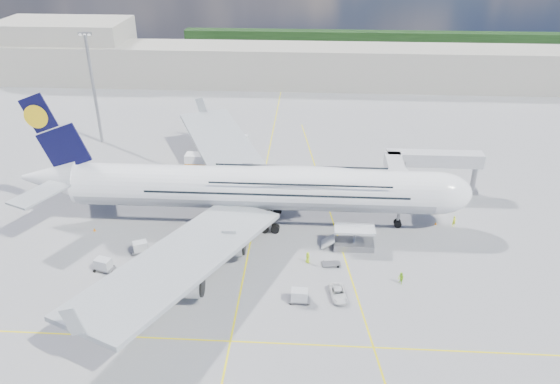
# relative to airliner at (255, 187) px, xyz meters

# --- Properties ---
(ground) EXTENTS (300.00, 300.00, 0.00)m
(ground) POSITION_rel_airliner_xyz_m (-0.26, -10.00, -6.87)
(ground) COLOR gray
(ground) RESTS_ON ground
(taxi_line_main) EXTENTS (0.25, 220.00, 0.01)m
(taxi_line_main) POSITION_rel_airliner_xyz_m (-0.26, -10.00, -6.86)
(taxi_line_main) COLOR yellow
(taxi_line_main) RESTS_ON ground
(taxi_line_cross) EXTENTS (120.00, 0.25, 0.01)m
(taxi_line_cross) POSITION_rel_airliner_xyz_m (-0.26, -30.00, -6.86)
(taxi_line_cross) COLOR yellow
(taxi_line_cross) RESTS_ON ground
(taxi_line_diag) EXTENTS (14.16, 99.06, 0.01)m
(taxi_line_diag) POSITION_rel_airliner_xyz_m (13.74, -0.00, -6.86)
(taxi_line_diag) COLOR yellow
(taxi_line_diag) RESTS_ON ground
(airliner) EXTENTS (77.26, 79.15, 23.71)m
(airliner) POSITION_rel_airliner_xyz_m (0.00, 0.00, 0.00)
(airliner) COLOR white
(airliner) RESTS_ON ground
(jet_bridge) EXTENTS (18.80, 12.10, 8.50)m
(jet_bridge) POSITION_rel_airliner_xyz_m (29.55, 10.94, -0.02)
(jet_bridge) COLOR #B7B7BC
(jet_bridge) RESTS_ON ground
(cargo_loader) EXTENTS (8.53, 3.20, 3.67)m
(cargo_loader) POSITION_rel_airliner_xyz_m (16.56, -7.11, -5.62)
(cargo_loader) COLOR silver
(cargo_loader) RESTS_ON ground
(light_mast) EXTENTS (3.00, 0.70, 25.50)m
(light_mast) POSITION_rel_airliner_xyz_m (-40.26, 35.00, 6.34)
(light_mast) COLOR gray
(light_mast) RESTS_ON ground
(terminal) EXTENTS (180.00, 16.00, 12.00)m
(terminal) POSITION_rel_airliner_xyz_m (-0.26, 85.00, -0.87)
(terminal) COLOR #B2AD9E
(terminal) RESTS_ON ground
(hangar) EXTENTS (40.00, 22.00, 18.00)m
(hangar) POSITION_rel_airliner_xyz_m (-70.26, 90.00, 2.13)
(hangar) COLOR #B2AD9E
(hangar) RESTS_ON ground
(tree_line) EXTENTS (160.00, 6.00, 8.00)m
(tree_line) POSITION_rel_airliner_xyz_m (39.74, 130.00, -2.87)
(tree_line) COLOR #193814
(tree_line) RESTS_ON ground
(dolly_row_a) EXTENTS (3.39, 2.71, 1.90)m
(dolly_row_a) POSITION_rel_airliner_xyz_m (-17.57, -10.61, -5.85)
(dolly_row_a) COLOR gray
(dolly_row_a) RESTS_ON ground
(dolly_row_b) EXTENTS (3.53, 2.27, 2.08)m
(dolly_row_b) POSITION_rel_airliner_xyz_m (-17.28, -21.41, -5.75)
(dolly_row_b) COLOR gray
(dolly_row_b) RESTS_ON ground
(dolly_row_c) EXTENTS (2.99, 1.76, 0.42)m
(dolly_row_c) POSITION_rel_airliner_xyz_m (-17.30, -23.56, -6.54)
(dolly_row_c) COLOR gray
(dolly_row_c) RESTS_ON ground
(dolly_back) EXTENTS (3.54, 2.53, 2.02)m
(dolly_back) POSITION_rel_airliner_xyz_m (-21.76, -15.84, -5.78)
(dolly_back) COLOR gray
(dolly_back) RESTS_ON ground
(dolly_nose_far) EXTENTS (3.19, 1.78, 1.99)m
(dolly_nose_far) POSITION_rel_airliner_xyz_m (8.31, -21.54, -5.80)
(dolly_nose_far) COLOR gray
(dolly_nose_far) RESTS_ON ground
(dolly_nose_near) EXTENTS (3.00, 1.98, 0.41)m
(dolly_nose_near) POSITION_rel_airliner_xyz_m (12.93, -12.43, -6.55)
(dolly_nose_near) COLOR gray
(dolly_nose_near) RESTS_ON ground
(baggage_tug) EXTENTS (3.12, 1.49, 1.94)m
(baggage_tug) POSITION_rel_airliner_xyz_m (-7.81, -18.46, -6.01)
(baggage_tug) COLOR white
(baggage_tug) RESTS_ON ground
(catering_truck_inner) EXTENTS (7.39, 2.98, 4.40)m
(catering_truck_inner) POSITION_rel_airliner_xyz_m (-13.11, 19.10, -4.79)
(catering_truck_inner) COLOR gray
(catering_truck_inner) RESTS_ON ground
(catering_truck_outer) EXTENTS (6.49, 3.50, 3.67)m
(catering_truck_outer) POSITION_rel_airliner_xyz_m (-8.75, 34.52, -5.16)
(catering_truck_outer) COLOR gray
(catering_truck_outer) RESTS_ON ground
(service_van) EXTENTS (2.80, 4.87, 1.28)m
(service_van) POSITION_rel_airliner_xyz_m (13.77, -20.18, -6.23)
(service_van) COLOR silver
(service_van) RESTS_ON ground
(crew_nose) EXTENTS (0.87, 0.78, 2.01)m
(crew_nose) POSITION_rel_airliner_xyz_m (34.52, 0.67, -5.86)
(crew_nose) COLOR #E5FF1A
(crew_nose) RESTS_ON ground
(crew_loader) EXTENTS (1.11, 1.20, 1.97)m
(crew_loader) POSITION_rel_airliner_xyz_m (23.09, -16.48, -5.88)
(crew_loader) COLOR #92E317
(crew_loader) RESTS_ON ground
(crew_wing) EXTENTS (0.80, 1.23, 1.94)m
(crew_wing) POSITION_rel_airliner_xyz_m (-15.83, -18.72, -5.90)
(crew_wing) COLOR #C7FF1A
(crew_wing) RESTS_ON ground
(crew_van) EXTENTS (1.05, 1.08, 1.88)m
(crew_van) POSITION_rel_airliner_xyz_m (9.32, -11.86, -5.93)
(crew_van) COLOR #B5E017
(crew_van) RESTS_ON ground
(crew_tug) EXTENTS (1.06, 0.69, 1.55)m
(crew_tug) POSITION_rel_airliner_xyz_m (-7.64, -21.53, -6.09)
(crew_tug) COLOR #A5EF19
(crew_tug) RESTS_ON ground
(cone_nose) EXTENTS (0.43, 0.43, 0.55)m
(cone_nose) POSITION_rel_airliner_xyz_m (31.57, 1.08, -6.60)
(cone_nose) COLOR orange
(cone_nose) RESTS_ON ground
(cone_wing_left_inner) EXTENTS (0.39, 0.39, 0.50)m
(cone_wing_left_inner) POSITION_rel_airliner_xyz_m (-2.76, 13.45, -6.63)
(cone_wing_left_inner) COLOR orange
(cone_wing_left_inner) RESTS_ON ground
(cone_wing_left_outer) EXTENTS (0.44, 0.44, 0.56)m
(cone_wing_left_outer) POSITION_rel_airliner_xyz_m (-14.53, 26.61, -6.60)
(cone_wing_left_outer) COLOR orange
(cone_wing_left_outer) RESTS_ON ground
(cone_wing_right_inner) EXTENTS (0.42, 0.42, 0.53)m
(cone_wing_right_inner) POSITION_rel_airliner_xyz_m (-11.31, -13.76, -6.61)
(cone_wing_right_inner) COLOR orange
(cone_wing_right_inner) RESTS_ON ground
(cone_wing_right_outer) EXTENTS (0.44, 0.44, 0.56)m
(cone_wing_right_outer) POSITION_rel_airliner_xyz_m (-13.01, -22.57, -6.60)
(cone_wing_right_outer) COLOR orange
(cone_wing_right_outer) RESTS_ON ground
(cone_tail) EXTENTS (0.47, 0.47, 0.60)m
(cone_tail) POSITION_rel_airliner_xyz_m (-27.42, -4.70, -6.58)
(cone_tail) COLOR orange
(cone_tail) RESTS_ON ground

